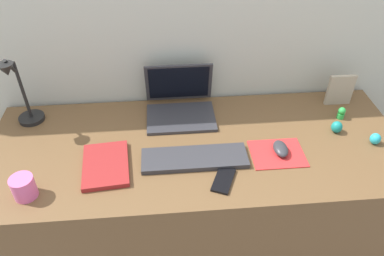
{
  "coord_description": "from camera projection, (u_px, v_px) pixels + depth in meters",
  "views": [
    {
      "loc": [
        -0.12,
        -1.15,
        1.76
      ],
      "look_at": [
        -0.02,
        0.0,
        0.83
      ],
      "focal_mm": 35.38,
      "sensor_mm": 36.0,
      "label": 1
    }
  ],
  "objects": [
    {
      "name": "mouse",
      "position": [
        281.0,
        149.0,
        1.49
      ],
      "size": [
        0.06,
        0.1,
        0.03
      ],
      "primitive_type": "ellipsoid",
      "color": "#333338",
      "rests_on": "mousepad"
    },
    {
      "name": "cell_phone",
      "position": [
        223.0,
        180.0,
        1.38
      ],
      "size": [
        0.11,
        0.14,
        0.01
      ],
      "primitive_type": "cube",
      "rotation": [
        0.0,
        0.0,
        -0.41
      ],
      "color": "black",
      "rests_on": "desk"
    },
    {
      "name": "toy_figurine_teal",
      "position": [
        337.0,
        127.0,
        1.59
      ],
      "size": [
        0.05,
        0.05,
        0.05
      ],
      "primitive_type": "ellipsoid",
      "color": "teal",
      "rests_on": "desk"
    },
    {
      "name": "laptop",
      "position": [
        180.0,
        102.0,
        1.69
      ],
      "size": [
        0.3,
        0.25,
        0.21
      ],
      "color": "#333338",
      "rests_on": "desk"
    },
    {
      "name": "toy_figurine_cyan",
      "position": [
        375.0,
        139.0,
        1.53
      ],
      "size": [
        0.04,
        0.04,
        0.05
      ],
      "primitive_type": "ellipsoid",
      "color": "#28B7CC",
      "rests_on": "desk"
    },
    {
      "name": "ground_plane",
      "position": [
        196.0,
        250.0,
        2.0
      ],
      "size": [
        6.0,
        6.0,
        0.0
      ],
      "primitive_type": "plane",
      "color": "slate"
    },
    {
      "name": "notebook_pad",
      "position": [
        106.0,
        165.0,
        1.44
      ],
      "size": [
        0.19,
        0.25,
        0.02
      ],
      "primitive_type": "cube",
      "rotation": [
        0.0,
        0.0,
        0.09
      ],
      "color": "maroon",
      "rests_on": "desk"
    },
    {
      "name": "coffee_mug",
      "position": [
        24.0,
        187.0,
        1.3
      ],
      "size": [
        0.08,
        0.08,
        0.08
      ],
      "primitive_type": "cylinder",
      "color": "pink",
      "rests_on": "desk"
    },
    {
      "name": "desk",
      "position": [
        197.0,
        204.0,
        1.77
      ],
      "size": [
        1.7,
        0.68,
        0.74
      ],
      "primitive_type": "cube",
      "color": "brown",
      "rests_on": "ground_plane"
    },
    {
      "name": "mousepad",
      "position": [
        277.0,
        154.0,
        1.5
      ],
      "size": [
        0.21,
        0.17,
        0.0
      ],
      "primitive_type": "cube",
      "color": "red",
      "rests_on": "desk"
    },
    {
      "name": "keyboard",
      "position": [
        195.0,
        158.0,
        1.46
      ],
      "size": [
        0.41,
        0.13,
        0.02
      ],
      "primitive_type": "cube",
      "color": "#333338",
      "rests_on": "desk"
    },
    {
      "name": "desk_lamp",
      "position": [
        20.0,
        95.0,
        1.55
      ],
      "size": [
        0.11,
        0.17,
        0.34
      ],
      "color": "black",
      "rests_on": "desk"
    },
    {
      "name": "back_wall",
      "position": [
        190.0,
        77.0,
        1.78
      ],
      "size": [
        2.9,
        0.05,
        1.67
      ],
      "primitive_type": "cube",
      "color": "beige",
      "rests_on": "ground_plane"
    },
    {
      "name": "toy_figurine_green",
      "position": [
        341.0,
        113.0,
        1.67
      ],
      "size": [
        0.03,
        0.03,
        0.05
      ],
      "color": "green",
      "rests_on": "desk"
    },
    {
      "name": "picture_frame",
      "position": [
        340.0,
        90.0,
        1.72
      ],
      "size": [
        0.12,
        0.02,
        0.15
      ],
      "primitive_type": "cube",
      "color": "#B2A58C",
      "rests_on": "desk"
    }
  ]
}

